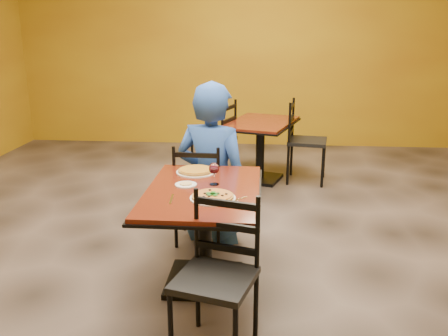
# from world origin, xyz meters

# --- Properties ---
(floor) EXTENTS (7.00, 8.00, 0.01)m
(floor) POSITION_xyz_m (0.00, 0.00, 0.00)
(floor) COLOR black
(floor) RESTS_ON ground
(wall_back) EXTENTS (7.00, 0.01, 3.00)m
(wall_back) POSITION_xyz_m (0.00, 4.00, 1.50)
(wall_back) COLOR #A98612
(wall_back) RESTS_ON ground
(table_main) EXTENTS (0.83, 1.23, 0.75)m
(table_main) POSITION_xyz_m (0.00, -0.50, 0.56)
(table_main) COLOR maroon
(table_main) RESTS_ON floor
(table_second) EXTENTS (1.04, 1.27, 0.75)m
(table_second) POSITION_xyz_m (0.39, 2.08, 0.55)
(table_second) COLOR maroon
(table_second) RESTS_ON floor
(chair_main_near) EXTENTS (0.52, 0.52, 0.94)m
(chair_main_near) POSITION_xyz_m (0.16, -1.29, 0.47)
(chair_main_near) COLOR black
(chair_main_near) RESTS_ON floor
(chair_main_far) EXTENTS (0.43, 0.43, 0.91)m
(chair_main_far) POSITION_xyz_m (-0.12, 0.26, 0.46)
(chair_main_far) COLOR black
(chair_main_far) RESTS_ON floor
(chair_second_left) EXTENTS (0.57, 0.57, 1.00)m
(chair_second_left) POSITION_xyz_m (-0.19, 2.08, 0.50)
(chair_second_left) COLOR black
(chair_second_left) RESTS_ON floor
(chair_second_right) EXTENTS (0.52, 0.52, 1.01)m
(chair_second_right) POSITION_xyz_m (0.97, 2.08, 0.51)
(chair_second_right) COLOR black
(chair_second_right) RESTS_ON floor
(diner) EXTENTS (0.80, 0.65, 1.43)m
(diner) POSITION_xyz_m (-0.02, 0.30, 0.72)
(diner) COLOR #1B3798
(diner) RESTS_ON floor
(plate_main) EXTENTS (0.31, 0.31, 0.01)m
(plate_main) POSITION_xyz_m (0.09, -0.70, 0.76)
(plate_main) COLOR white
(plate_main) RESTS_ON table_main
(pizza_main) EXTENTS (0.28, 0.28, 0.02)m
(pizza_main) POSITION_xyz_m (0.09, -0.70, 0.77)
(pizza_main) COLOR #812F09
(pizza_main) RESTS_ON plate_main
(plate_far) EXTENTS (0.31, 0.31, 0.01)m
(plate_far) POSITION_xyz_m (-0.11, -0.11, 0.76)
(plate_far) COLOR white
(plate_far) RESTS_ON table_main
(pizza_far) EXTENTS (0.28, 0.28, 0.02)m
(pizza_far) POSITION_xyz_m (-0.11, -0.11, 0.77)
(pizza_far) COLOR gold
(pizza_far) RESTS_ON plate_far
(side_plate) EXTENTS (0.16, 0.16, 0.01)m
(side_plate) POSITION_xyz_m (-0.14, -0.43, 0.76)
(side_plate) COLOR white
(side_plate) RESTS_ON table_main
(dip) EXTENTS (0.09, 0.09, 0.01)m
(dip) POSITION_xyz_m (-0.14, -0.43, 0.76)
(dip) COLOR tan
(dip) RESTS_ON side_plate
(wine_glass) EXTENTS (0.08, 0.08, 0.18)m
(wine_glass) POSITION_xyz_m (0.07, -0.40, 0.84)
(wine_glass) COLOR white
(wine_glass) RESTS_ON table_main
(fork) EXTENTS (0.03, 0.19, 0.00)m
(fork) POSITION_xyz_m (-0.19, -0.73, 0.75)
(fork) COLOR silver
(fork) RESTS_ON table_main
(knife) EXTENTS (0.16, 0.16, 0.00)m
(knife) POSITION_xyz_m (0.24, -0.72, 0.75)
(knife) COLOR silver
(knife) RESTS_ON table_main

